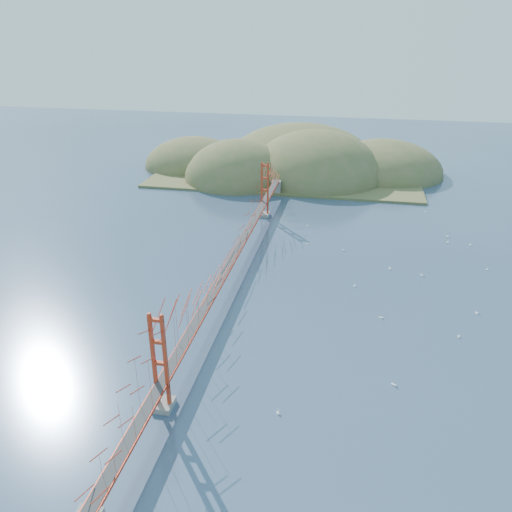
% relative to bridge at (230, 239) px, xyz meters
% --- Properties ---
extents(ground, '(320.00, 320.00, 0.00)m').
position_rel_bridge_xyz_m(ground, '(0.00, -0.18, -7.01)').
color(ground, '#314562').
rests_on(ground, ground).
extents(bridge, '(2.20, 94.40, 12.00)m').
position_rel_bridge_xyz_m(bridge, '(0.00, 0.00, 0.00)').
color(bridge, gray).
rests_on(bridge, ground).
extents(far_headlands, '(84.00, 58.00, 25.00)m').
position_rel_bridge_xyz_m(far_headlands, '(2.21, 68.33, -7.01)').
color(far_headlands, olive).
rests_on(far_headlands, ground).
extents(sailboat_12, '(0.61, 0.54, 0.69)m').
position_rel_bridge_xyz_m(sailboat_12, '(9.67, 25.64, -6.86)').
color(sailboat_12, white).
rests_on(sailboat_12, ground).
extents(sailboat_0, '(0.56, 0.57, 0.64)m').
position_rel_bridge_xyz_m(sailboat_0, '(19.57, 1.48, -6.86)').
color(sailboat_0, white).
rests_on(sailboat_0, ground).
extents(sailboat_4, '(0.58, 0.66, 0.74)m').
position_rel_bridge_xyz_m(sailboat_4, '(25.20, 8.80, -6.85)').
color(sailboat_4, white).
rests_on(sailboat_4, ground).
extents(sailboat_14, '(0.45, 0.53, 0.61)m').
position_rel_bridge_xyz_m(sailboat_14, '(33.26, -10.03, -6.87)').
color(sailboat_14, white).
rests_on(sailboat_14, ground).
extents(sailboat_9, '(0.53, 0.60, 0.68)m').
position_rel_bridge_xyz_m(sailboat_9, '(40.38, 22.01, -6.86)').
color(sailboat_9, white).
rests_on(sailboat_9, ground).
extents(sailboat_6, '(0.65, 0.65, 0.70)m').
position_rel_bridge_xyz_m(sailboat_6, '(24.38, -21.67, -6.85)').
color(sailboat_6, white).
rests_on(sailboat_6, ground).
extents(sailboat_10, '(0.59, 0.59, 0.66)m').
position_rel_bridge_xyz_m(sailboat_10, '(12.11, -28.70, -6.86)').
color(sailboat_10, white).
rests_on(sailboat_10, ground).
extents(sailboat_8, '(0.71, 0.71, 0.75)m').
position_rel_bridge_xyz_m(sailboat_8, '(36.39, 22.34, -6.85)').
color(sailboat_8, white).
rests_on(sailboat_8, ground).
extents(sailboat_1, '(0.66, 0.66, 0.69)m').
position_rel_bridge_xyz_m(sailboat_1, '(30.29, 7.35, -6.86)').
color(sailboat_1, white).
rests_on(sailboat_1, ground).
extents(sailboat_5, '(0.57, 0.60, 0.67)m').
position_rel_bridge_xyz_m(sailboat_5, '(36.76, -3.31, -6.86)').
color(sailboat_5, white).
rests_on(sailboat_5, ground).
extents(sailboat_2, '(0.60, 0.51, 0.69)m').
position_rel_bridge_xyz_m(sailboat_2, '(23.38, -7.25, -6.86)').
color(sailboat_2, white).
rests_on(sailboat_2, ground).
extents(sailboat_16, '(0.58, 0.58, 0.61)m').
position_rel_bridge_xyz_m(sailboat_16, '(17.30, 15.04, -6.87)').
color(sailboat_16, white).
rests_on(sailboat_16, ground).
extents(sailboat_15, '(0.44, 0.54, 0.64)m').
position_rel_bridge_xyz_m(sailboat_15, '(34.18, 39.12, -6.86)').
color(sailboat_15, white).
rests_on(sailboat_15, ground).
extents(sailboat_17, '(0.49, 0.47, 0.55)m').
position_rel_bridge_xyz_m(sailboat_17, '(41.20, 11.68, -6.87)').
color(sailboat_17, white).
rests_on(sailboat_17, ground).
extents(sailboat_7, '(0.69, 0.69, 0.74)m').
position_rel_bridge_xyz_m(sailboat_7, '(36.85, 25.54, -6.85)').
color(sailboat_7, white).
rests_on(sailboat_7, ground).
extents(sailboat_3, '(0.50, 0.45, 0.57)m').
position_rel_bridge_xyz_m(sailboat_3, '(10.59, 16.64, -6.87)').
color(sailboat_3, white).
rests_on(sailboat_3, ground).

